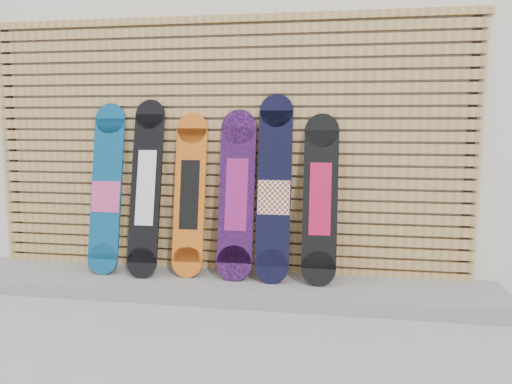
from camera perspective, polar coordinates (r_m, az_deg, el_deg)
ground at (r=3.63m, az=-4.73°, el=-15.06°), size 80.00×80.00×0.00m
building at (r=6.75m, az=6.73°, el=11.28°), size 12.00×5.00×3.60m
concrete_step at (r=4.26m, az=-4.47°, el=-10.61°), size 4.60×0.70×0.12m
slat_wall at (r=4.32m, az=-3.71°, el=5.21°), size 4.26×0.08×2.29m
snowboard_0 at (r=4.51m, az=-16.71°, el=0.29°), size 0.27×0.34×1.46m
snowboard_1 at (r=4.34m, az=-12.44°, el=0.48°), size 0.26×0.37×1.49m
snowboard_2 at (r=4.26m, az=-7.58°, el=-0.31°), size 0.26×0.30×1.38m
snowboard_3 at (r=4.15m, az=-2.22°, el=-0.28°), size 0.30×0.32×1.41m
snowboard_4 at (r=4.08m, az=2.08°, el=0.30°), size 0.28×0.34×1.53m
snowboard_5 at (r=4.06m, az=7.36°, el=-0.78°), size 0.28×0.34×1.37m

